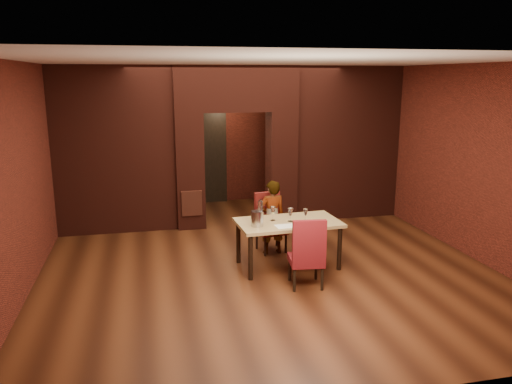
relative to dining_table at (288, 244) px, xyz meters
The scene contains 25 objects.
floor 0.77m from the dining_table, 121.87° to the left, with size 8.00×8.00×0.00m, color #4C2513.
ceiling 2.90m from the dining_table, 121.87° to the left, with size 7.00×8.00×0.04m, color silver.
wall_back 4.74m from the dining_table, 94.42° to the left, with size 7.00×0.04×3.20m, color maroon.
wall_front 3.66m from the dining_table, 95.88° to the right, with size 7.00×0.04×3.20m, color maroon.
wall_left 4.08m from the dining_table, behind, with size 0.04×8.00×3.20m, color maroon.
wall_right 3.42m from the dining_table, 10.24° to the left, with size 0.04×8.00×3.20m, color maroon.
pillar_left 2.98m from the dining_table, 116.91° to the left, with size 0.55×0.55×2.30m, color maroon.
pillar_right 2.75m from the dining_table, 76.92° to the left, with size 0.55×0.55×2.30m, color maroon.
lintel 3.51m from the dining_table, 97.83° to the left, with size 2.45×0.55×0.90m, color maroon.
wing_wall_left 3.93m from the dining_table, 136.60° to the left, with size 2.27×0.35×3.20m, color maroon.
wing_wall_right 3.48m from the dining_table, 51.97° to the left, with size 2.27×0.35×3.20m, color maroon.
vent_panel 2.63m from the dining_table, 119.83° to the left, with size 0.40×0.03×0.50m, color #AA4831.
rear_door 4.62m from the dining_table, 99.49° to the left, with size 0.90×0.08×2.10m, color black.
rear_door_frame 4.58m from the dining_table, 99.57° to the left, with size 1.02×0.04×2.22m, color black.
dining_table is the anchor object (origin of this frame).
chair_far 0.78m from the dining_table, 95.97° to the left, with size 0.46×0.46×1.02m, color maroon.
chair_near 0.80m from the dining_table, 87.25° to the right, with size 0.48×0.48×1.05m, color maroon.
person_seated 0.71m from the dining_table, 98.55° to the left, with size 0.47×0.31×1.28m, color white.
wine_glass_a 0.55m from the dining_table, 159.46° to the left, with size 0.09×0.09×0.23m, color white, non-canonical shape.
wine_glass_b 0.49m from the dining_table, 47.18° to the right, with size 0.09×0.09×0.21m, color white, non-canonical shape.
wine_glass_c 0.54m from the dining_table, ahead, with size 0.08×0.08×0.19m, color white, non-canonical shape.
tasting_sheet 0.47m from the dining_table, 114.38° to the right, with size 0.31×0.23×0.00m, color white.
wine_bucket 0.74m from the dining_table, 165.01° to the right, with size 0.19×0.19×0.23m, color #B0B0B7.
water_bottle 0.70m from the dining_table, 160.69° to the left, with size 0.08×0.08×0.34m, color white.
potted_plant 1.19m from the dining_table, 50.60° to the left, with size 0.37×0.32×0.41m, color #2A5B26.
Camera 1 is at (-1.82, -7.84, 2.98)m, focal length 35.00 mm.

